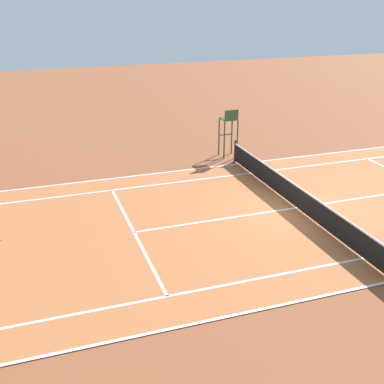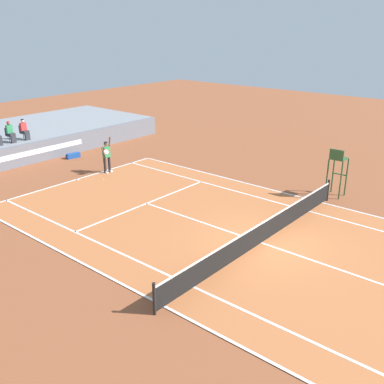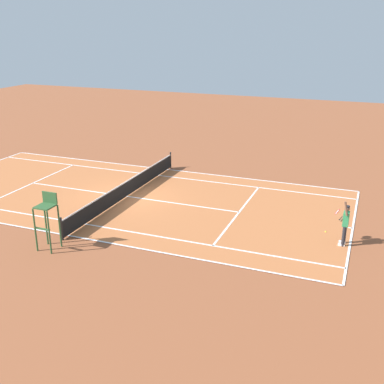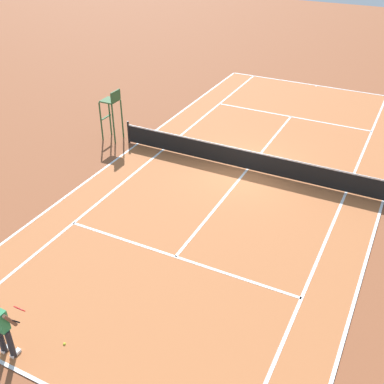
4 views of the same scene
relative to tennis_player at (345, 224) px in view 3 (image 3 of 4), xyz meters
name	(u,v)px [view 3 (image 3 of 4)]	position (x,y,z in m)	size (l,w,h in m)	color
ground_plane	(127,197)	(-1.94, -11.59, -0.99)	(80.00, 80.00, 0.00)	brown
court	(127,197)	(-1.94, -11.59, -0.98)	(11.08, 23.88, 0.03)	#B76638
net	(127,188)	(-1.94, -11.59, -0.47)	(11.98, 0.10, 1.07)	black
tennis_player	(345,224)	(0.00, 0.00, 0.00)	(0.76, 0.62, 2.08)	#232328
tennis_ball	(326,232)	(-1.05, -0.83, -0.96)	(0.07, 0.07, 0.07)	#D1E533
umpire_chair	(47,214)	(4.84, -11.59, 0.56)	(0.77, 0.77, 2.44)	#2D562D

